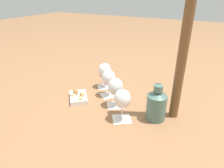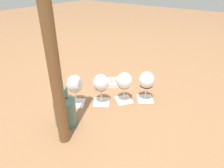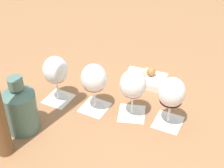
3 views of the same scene
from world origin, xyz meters
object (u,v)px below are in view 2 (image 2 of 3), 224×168
at_px(wine_glass_2, 124,82).
at_px(wine_glass_3, 147,81).
at_px(umbrella_pole, 47,23).
at_px(wine_glass_0, 75,85).
at_px(ceramic_vase, 65,109).
at_px(wine_glass_1, 101,84).
at_px(snack_dish, 119,81).

bearing_deg(wine_glass_2, wine_glass_3, -49.11).
distance_m(wine_glass_3, umbrella_pole, 0.68).
relative_size(wine_glass_0, ceramic_vase, 0.88).
bearing_deg(wine_glass_0, umbrella_pole, -145.22).
height_order(wine_glass_0, umbrella_pole, umbrella_pole).
bearing_deg(wine_glass_1, wine_glass_0, 130.89).
bearing_deg(wine_glass_2, ceramic_vase, 162.17).
distance_m(wine_glass_1, wine_glass_3, 0.27).
bearing_deg(snack_dish, wine_glass_1, -169.85).
bearing_deg(wine_glass_3, umbrella_pole, 165.37).
xyz_separation_m(wine_glass_0, wine_glass_3, (0.28, -0.31, 0.00)).
bearing_deg(snack_dish, wine_glass_2, -136.93).
distance_m(wine_glass_3, snack_dish, 0.27).
relative_size(ceramic_vase, snack_dish, 1.07).
height_order(wine_glass_3, umbrella_pole, umbrella_pole).
bearing_deg(wine_glass_1, wine_glass_2, -43.89).
distance_m(ceramic_vase, umbrella_pole, 0.45).
relative_size(wine_glass_1, wine_glass_2, 1.00).
height_order(wine_glass_3, snack_dish, wine_glass_3).
distance_m(wine_glass_0, umbrella_pole, 0.50).
xyz_separation_m(wine_glass_0, wine_glass_2, (0.20, -0.21, 0.00)).
height_order(snack_dish, umbrella_pole, umbrella_pole).
relative_size(wine_glass_0, umbrella_pole, 0.17).
relative_size(wine_glass_0, wine_glass_1, 1.00).
distance_m(wine_glass_1, ceramic_vase, 0.26).
bearing_deg(wine_glass_0, wine_glass_3, -47.39).
bearing_deg(snack_dish, wine_glass_3, -104.84).
bearing_deg(wine_glass_2, snack_dish, 43.07).
distance_m(wine_glass_2, wine_glass_3, 0.13).
height_order(wine_glass_1, wine_glass_2, same).
distance_m(wine_glass_1, umbrella_pole, 0.53).
xyz_separation_m(ceramic_vase, umbrella_pole, (-0.08, -0.08, 0.44)).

